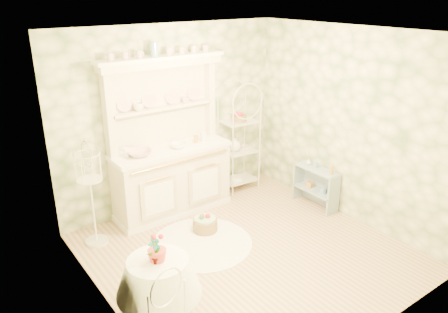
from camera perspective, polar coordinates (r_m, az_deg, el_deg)
floor at (r=5.69m, az=3.04°, el=-12.35°), size 3.60×3.60×0.00m
ceiling at (r=4.77m, az=3.69°, el=15.81°), size 3.60×3.60×0.00m
wall_left at (r=4.25m, az=-15.86°, el=-4.62°), size 3.60×3.60×0.00m
wall_right at (r=6.32m, az=16.10°, el=3.85°), size 3.60×3.60×0.00m
wall_back at (r=6.49m, az=-6.81°, el=4.99°), size 3.60×3.60×0.00m
wall_front at (r=3.98m, az=20.08°, el=-6.97°), size 3.60×3.60×0.00m
kitchen_dresser at (r=6.23m, az=-7.05°, el=2.30°), size 1.87×0.61×2.29m
bakers_rack at (r=7.07m, az=1.98°, el=2.18°), size 0.55×0.41×1.69m
side_shelf at (r=6.80m, az=11.89°, el=-3.86°), size 0.35×0.77×0.63m
round_table at (r=4.53m, az=-8.43°, el=-16.99°), size 0.76×0.76×0.71m
birdcage_stand at (r=5.79m, az=-16.91°, el=-4.98°), size 0.33×0.33×1.36m
floor_basket at (r=6.08m, az=-2.48°, el=-8.82°), size 0.38×0.38×0.21m
lace_rug at (r=5.86m, az=-2.93°, el=-11.21°), size 1.56×1.56×0.01m
bowl_floral at (r=6.04m, az=-10.93°, el=0.16°), size 0.41×0.41×0.08m
bowl_white at (r=6.26m, az=-6.00°, el=1.20°), size 0.24×0.24×0.07m
cup_left at (r=6.07m, az=-11.11°, el=6.15°), size 0.15×0.15×0.11m
cup_right at (r=6.40m, az=-5.13°, el=7.23°), size 0.12×0.12×0.09m
potted_geranium at (r=4.21m, az=-9.00°, el=-12.13°), size 0.17×0.14×0.27m
bottle_amber at (r=6.51m, az=13.90°, el=-1.71°), size 0.08×0.08×0.16m
bottle_blue at (r=6.70m, az=11.94°, el=-1.11°), size 0.05×0.05×0.12m
bottle_glass at (r=6.79m, az=11.01°, el=-0.82°), size 0.09×0.09×0.10m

